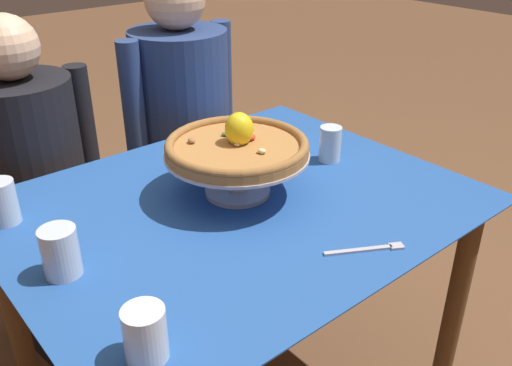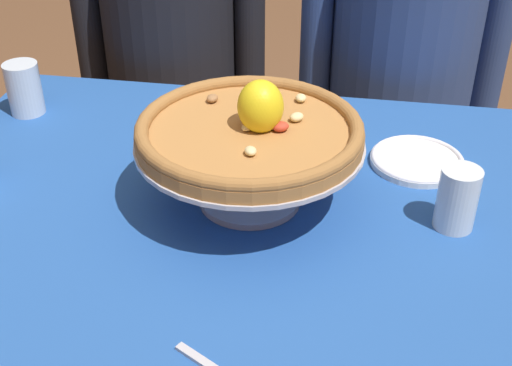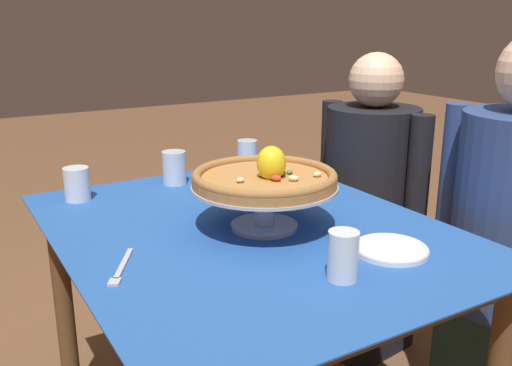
{
  "view_description": "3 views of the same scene",
  "coord_description": "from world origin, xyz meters",
  "px_view_note": "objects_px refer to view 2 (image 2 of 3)",
  "views": [
    {
      "loc": [
        -0.78,
        -1.01,
        1.48
      ],
      "look_at": [
        0.06,
        -0.0,
        0.79
      ],
      "focal_mm": 38.61,
      "sensor_mm": 36.0,
      "label": 1
    },
    {
      "loc": [
        0.21,
        -0.94,
        1.44
      ],
      "look_at": [
        0.04,
        0.03,
        0.8
      ],
      "focal_mm": 47.69,
      "sensor_mm": 36.0,
      "label": 2
    },
    {
      "loc": [
        1.23,
        -0.7,
        1.29
      ],
      "look_at": [
        -0.02,
        0.04,
        0.87
      ],
      "focal_mm": 39.19,
      "sensor_mm": 36.0,
      "label": 3
    }
  ],
  "objects_px": {
    "pizza": "(250,129)",
    "water_glass_back_left": "(25,91)",
    "pizza_stand": "(250,159)",
    "diner_left": "(175,108)",
    "diner_right": "(397,103)",
    "water_glass_side_right": "(457,203)",
    "side_plate": "(417,160)"
  },
  "relations": [
    {
      "from": "pizza",
      "to": "diner_left",
      "type": "xyz_separation_m",
      "value": [
        -0.34,
        0.67,
        -0.33
      ]
    },
    {
      "from": "diner_left",
      "to": "diner_right",
      "type": "distance_m",
      "value": 0.61
    },
    {
      "from": "pizza_stand",
      "to": "water_glass_side_right",
      "type": "distance_m",
      "value": 0.35
    },
    {
      "from": "pizza",
      "to": "diner_left",
      "type": "bearing_deg",
      "value": 116.53
    },
    {
      "from": "pizza",
      "to": "pizza_stand",
      "type": "bearing_deg",
      "value": -143.98
    },
    {
      "from": "pizza_stand",
      "to": "diner_left",
      "type": "distance_m",
      "value": 0.8
    },
    {
      "from": "water_glass_back_left",
      "to": "diner_left",
      "type": "height_order",
      "value": "diner_left"
    },
    {
      "from": "side_plate",
      "to": "diner_right",
      "type": "distance_m",
      "value": 0.54
    },
    {
      "from": "pizza",
      "to": "water_glass_back_left",
      "type": "height_order",
      "value": "pizza"
    },
    {
      "from": "pizza_stand",
      "to": "diner_right",
      "type": "distance_m",
      "value": 0.78
    },
    {
      "from": "pizza",
      "to": "diner_right",
      "type": "height_order",
      "value": "diner_right"
    },
    {
      "from": "pizza",
      "to": "water_glass_back_left",
      "type": "xyz_separation_m",
      "value": [
        -0.54,
        0.25,
        -0.09
      ]
    },
    {
      "from": "pizza",
      "to": "side_plate",
      "type": "relative_size",
      "value": 2.13
    },
    {
      "from": "water_glass_back_left",
      "to": "diner_right",
      "type": "height_order",
      "value": "diner_right"
    },
    {
      "from": "water_glass_back_left",
      "to": "diner_right",
      "type": "relative_size",
      "value": 0.09
    },
    {
      "from": "water_glass_side_right",
      "to": "side_plate",
      "type": "height_order",
      "value": "water_glass_side_right"
    },
    {
      "from": "pizza_stand",
      "to": "diner_right",
      "type": "relative_size",
      "value": 0.31
    },
    {
      "from": "diner_left",
      "to": "pizza",
      "type": "bearing_deg",
      "value": -63.47
    },
    {
      "from": "water_glass_back_left",
      "to": "diner_right",
      "type": "xyz_separation_m",
      "value": [
        0.81,
        0.44,
        -0.18
      ]
    },
    {
      "from": "pizza",
      "to": "diner_right",
      "type": "xyz_separation_m",
      "value": [
        0.27,
        0.69,
        -0.27
      ]
    },
    {
      "from": "pizza_stand",
      "to": "water_glass_side_right",
      "type": "bearing_deg",
      "value": -2.63
    },
    {
      "from": "water_glass_back_left",
      "to": "diner_left",
      "type": "bearing_deg",
      "value": 64.46
    },
    {
      "from": "water_glass_back_left",
      "to": "diner_left",
      "type": "relative_size",
      "value": 0.1
    },
    {
      "from": "water_glass_back_left",
      "to": "diner_left",
      "type": "xyz_separation_m",
      "value": [
        0.2,
        0.42,
        -0.23
      ]
    },
    {
      "from": "diner_left",
      "to": "pizza_stand",
      "type": "bearing_deg",
      "value": -63.6
    },
    {
      "from": "side_plate",
      "to": "diner_left",
      "type": "bearing_deg",
      "value": 141.54
    },
    {
      "from": "water_glass_back_left",
      "to": "water_glass_side_right",
      "type": "bearing_deg",
      "value": -16.98
    },
    {
      "from": "water_glass_side_right",
      "to": "diner_left",
      "type": "height_order",
      "value": "diner_left"
    },
    {
      "from": "water_glass_back_left",
      "to": "diner_right",
      "type": "distance_m",
      "value": 0.94
    },
    {
      "from": "pizza",
      "to": "diner_right",
      "type": "distance_m",
      "value": 0.79
    },
    {
      "from": "pizza_stand",
      "to": "side_plate",
      "type": "distance_m",
      "value": 0.35
    },
    {
      "from": "pizza",
      "to": "water_glass_back_left",
      "type": "distance_m",
      "value": 0.6
    }
  ]
}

